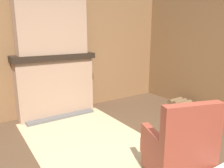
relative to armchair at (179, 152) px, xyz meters
name	(u,v)px	position (x,y,z in m)	size (l,w,h in m)	color
wood_panel_wall_left	(50,53)	(-3.04, -0.43, 0.91)	(0.06, 6.18, 2.55)	brown
fireplace_hearth	(56,86)	(-2.81, -0.43, 0.27)	(0.57, 1.63, 1.28)	#9E7A60
chimney_breast	(52,21)	(-2.82, -0.43, 1.54)	(0.32, 1.35, 1.25)	#9E7A60
area_rug	(112,161)	(-0.74, -0.42, -0.36)	(3.98, 1.71, 0.01)	tan
armchair	(179,152)	(0.00, 0.00, 0.00)	(0.79, 0.82, 1.01)	brown
firewood_stack	(180,105)	(-1.58, 1.97, -0.25)	(0.39, 0.41, 0.23)	brown
oil_lamp_vase	(23,51)	(-2.86, -0.99, 0.99)	(0.13, 0.13, 0.23)	#47708E
storage_case	(71,49)	(-2.86, -0.03, 0.99)	(0.14, 0.27, 0.16)	brown
decorative_plate_on_mantel	(54,47)	(-2.88, -0.38, 1.04)	(0.07, 0.26, 0.25)	#336093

